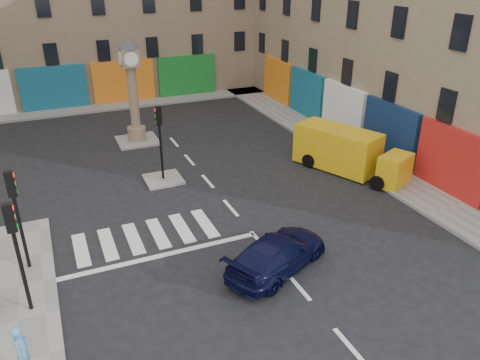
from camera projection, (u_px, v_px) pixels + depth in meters
ground at (271, 255)px, 17.48m from camera, size 120.00×120.00×0.00m
sidewalk_right at (324, 137)px, 28.87m from camera, size 2.60×30.00×0.15m
sidewalk_far at (87, 108)px, 34.44m from camera, size 32.00×2.40×0.15m
island_near at (163, 179)px, 23.38m from camera, size 1.80×1.80×0.12m
island_far at (138, 141)px, 28.36m from camera, size 2.40×2.40×0.12m
traffic_light_left_near at (15, 241)px, 13.55m from camera, size 0.28×0.22×3.70m
traffic_light_left_far at (15, 205)px, 15.54m from camera, size 0.28×0.22×3.70m
traffic_light_island at (160, 131)px, 22.30m from camera, size 0.28×0.22×3.70m
clock_pillar at (132, 84)px, 26.86m from camera, size 1.20×1.20×6.10m
navy_sedan at (278, 253)px, 16.48m from camera, size 4.76×3.56×1.28m
yellow_van at (347, 152)px, 23.98m from camera, size 3.99×6.18×2.17m
pedestrian_blue at (23, 352)px, 11.94m from camera, size 0.52×0.66×1.58m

